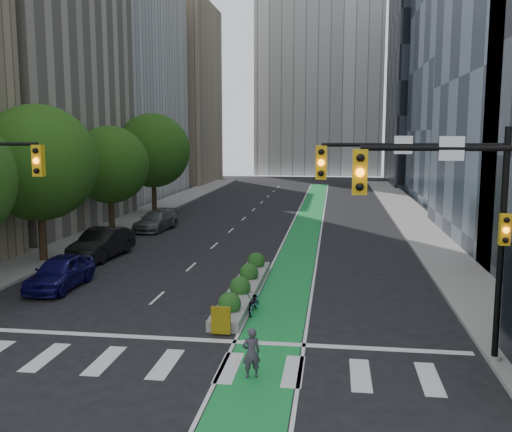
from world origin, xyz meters
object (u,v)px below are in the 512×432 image
(parked_car_left_near, at_px, (60,272))
(parked_car_left_far, at_px, (156,221))
(median_planter, at_px, (244,287))
(bicycle, at_px, (254,302))
(parked_car_left_mid, at_px, (102,243))
(cyclist, at_px, (251,353))

(parked_car_left_near, distance_m, parked_car_left_far, 16.45)
(median_planter, relative_size, bicycle, 6.07)
(parked_car_left_near, bearing_deg, median_planter, 0.50)
(median_planter, distance_m, parked_car_left_mid, 11.39)
(bicycle, height_order, parked_car_left_far, parked_car_left_far)
(median_planter, relative_size, parked_car_left_near, 2.25)
(bicycle, distance_m, parked_car_left_far, 21.37)
(bicycle, relative_size, cyclist, 1.11)
(bicycle, xyz_separation_m, parked_car_left_mid, (-10.17, 8.96, 0.42))
(median_planter, height_order, parked_car_left_mid, parked_car_left_mid)
(parked_car_left_mid, bearing_deg, parked_car_left_near, -78.36)
(cyclist, bearing_deg, median_planter, -103.81)
(median_planter, height_order, bicycle, median_planter)
(median_planter, xyz_separation_m, parked_car_left_far, (-9.29, 16.33, 0.35))
(cyclist, xyz_separation_m, parked_car_left_far, (-10.89, 24.98, -0.04))
(parked_car_left_near, relative_size, parked_car_left_far, 0.92)
(bicycle, height_order, parked_car_left_near, parked_car_left_near)
(parked_car_left_mid, bearing_deg, cyclist, -48.70)
(bicycle, relative_size, parked_car_left_far, 0.34)
(parked_car_left_far, bearing_deg, parked_car_left_near, -81.03)
(median_planter, relative_size, parked_car_left_mid, 1.96)
(parked_car_left_far, bearing_deg, bicycle, -55.10)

